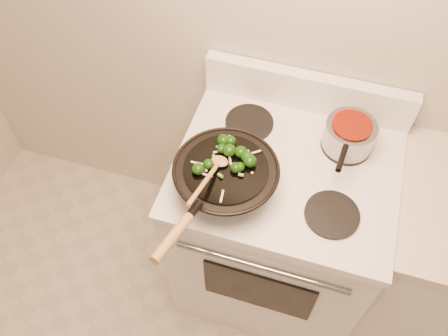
% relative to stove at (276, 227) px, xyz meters
% --- Properties ---
extents(stove, '(0.78, 0.67, 1.08)m').
position_rel_stove_xyz_m(stove, '(0.00, 0.00, 0.00)').
color(stove, white).
rests_on(stove, ground).
extents(wok, '(0.35, 0.57, 0.19)m').
position_rel_stove_xyz_m(wok, '(-0.18, -0.16, 0.52)').
color(wok, black).
rests_on(wok, stove).
extents(stirfry, '(0.20, 0.26, 0.04)m').
position_rel_stove_xyz_m(stirfry, '(-0.18, -0.11, 0.58)').
color(stirfry, '#103308').
rests_on(stirfry, wok).
extents(wooden_spoon, '(0.06, 0.25, 0.09)m').
position_rel_stove_xyz_m(wooden_spoon, '(-0.21, -0.21, 0.60)').
color(wooden_spoon, '#AB7B43').
rests_on(wooden_spoon, wok).
extents(saucepan, '(0.18, 0.29, 0.11)m').
position_rel_stove_xyz_m(saucepan, '(0.18, 0.15, 0.52)').
color(saucepan, gray).
rests_on(saucepan, stove).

